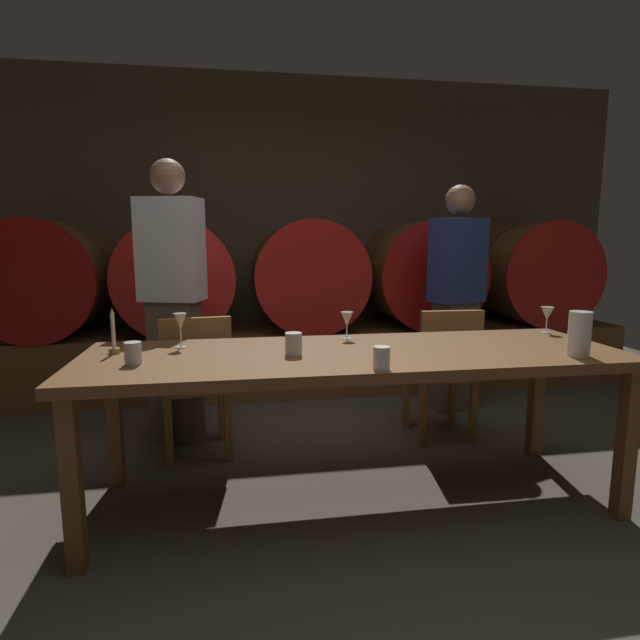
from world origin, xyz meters
TOP-DOWN VIEW (x-y plane):
  - ground_plane at (0.00, 0.00)m, footprint 8.24×8.24m
  - back_wall at (0.00, 2.95)m, footprint 6.34×0.24m
  - barrel_shelf at (0.00, 2.40)m, footprint 5.70×0.90m
  - wine_barrel_far_left at (-2.10, 2.40)m, footprint 0.95×0.93m
  - wine_barrel_left at (-1.07, 2.40)m, footprint 0.95×0.93m
  - wine_barrel_center at (0.02, 2.40)m, footprint 0.95×0.93m
  - wine_barrel_right at (1.05, 2.40)m, footprint 0.95×0.93m
  - wine_barrel_far_right at (2.14, 2.40)m, footprint 0.95×0.93m
  - dining_table at (-0.04, 0.29)m, footprint 2.60×0.86m
  - chair_left at (-0.85, 0.94)m, footprint 0.45×0.45m
  - chair_right at (0.72, 0.97)m, footprint 0.41×0.41m
  - guest_left at (-1.01, 1.29)m, footprint 0.43×0.34m
  - guest_right at (1.04, 1.55)m, footprint 0.44×0.35m
  - candle_center at (-1.19, 0.42)m, footprint 0.05×0.05m
  - pitcher at (0.96, 0.01)m, footprint 0.10×0.10m
  - wine_glass_left at (-0.89, 0.50)m, footprint 0.06×0.06m
  - wine_glass_center at (-0.02, 0.59)m, footprint 0.07×0.07m
  - wine_glass_right at (1.17, 0.58)m, footprint 0.07×0.07m
  - cup_left at (-1.06, 0.19)m, footprint 0.07×0.07m
  - cup_center at (-0.35, 0.25)m, footprint 0.08×0.08m
  - cup_right at (-0.02, -0.09)m, footprint 0.07×0.07m

SIDE VIEW (x-z plane):
  - ground_plane at x=0.00m, z-range 0.00..0.00m
  - barrel_shelf at x=0.00m, z-range 0.00..0.53m
  - chair_left at x=-0.85m, z-range 0.05..0.93m
  - chair_right at x=0.72m, z-range 0.05..0.93m
  - dining_table at x=-0.04m, z-range 0.32..1.10m
  - cup_left at x=-1.06m, z-range 0.78..0.88m
  - cup_right at x=-0.02m, z-range 0.78..0.88m
  - cup_center at x=-0.35m, z-range 0.78..0.89m
  - candle_center at x=-1.19m, z-range 0.73..0.95m
  - guest_right at x=1.04m, z-range 0.03..1.74m
  - wine_glass_center at x=-0.02m, z-range 0.81..0.96m
  - pitcher at x=0.96m, z-range 0.78..0.99m
  - wine_glass_right at x=1.17m, z-range 0.81..0.97m
  - wine_glass_left at x=-0.89m, z-range 0.82..0.99m
  - guest_left at x=-1.01m, z-range 0.03..1.84m
  - wine_barrel_far_left at x=-2.10m, z-range 0.53..1.48m
  - wine_barrel_left at x=-1.07m, z-range 0.53..1.48m
  - wine_barrel_center at x=0.02m, z-range 0.53..1.48m
  - wine_barrel_right at x=1.05m, z-range 0.53..1.48m
  - wine_barrel_far_right at x=2.14m, z-range 0.53..1.48m
  - back_wall at x=0.00m, z-range 0.00..2.80m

